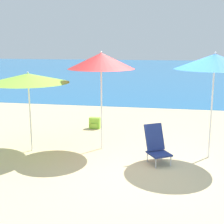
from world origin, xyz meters
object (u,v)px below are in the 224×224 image
object	(u,v)px
backpack_lime	(95,123)
beach_umbrella_red	(101,61)
beach_umbrella_blue	(215,62)
beach_chair_navy	(156,145)
beach_umbrella_lime	(28,78)

from	to	relation	value
backpack_lime	beach_umbrella_red	bearing A→B (deg)	-71.04
beach_umbrella_blue	beach_chair_navy	world-z (taller)	beach_umbrella_blue
beach_umbrella_red	beach_umbrella_blue	xyz separation A→B (m)	(2.57, -0.16, 0.02)
beach_umbrella_blue	beach_chair_navy	size ratio (longest dim) A/B	2.87
beach_umbrella_lime	beach_chair_navy	bearing A→B (deg)	-3.94
beach_umbrella_blue	beach_umbrella_lime	size ratio (longest dim) A/B	1.24
beach_umbrella_blue	backpack_lime	size ratio (longest dim) A/B	6.96
beach_chair_navy	backpack_lime	bearing A→B (deg)	97.04
beach_umbrella_red	backpack_lime	xyz separation A→B (m)	(-0.63, 1.84, -2.02)
beach_umbrella_lime	beach_chair_navy	distance (m)	3.36
beach_umbrella_lime	beach_chair_navy	size ratio (longest dim) A/B	2.32
backpack_lime	beach_umbrella_lime	bearing A→B (deg)	-114.28
beach_umbrella_red	beach_umbrella_lime	bearing A→B (deg)	-164.59
beach_umbrella_blue	backpack_lime	distance (m)	4.29
beach_umbrella_lime	backpack_lime	bearing A→B (deg)	65.72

